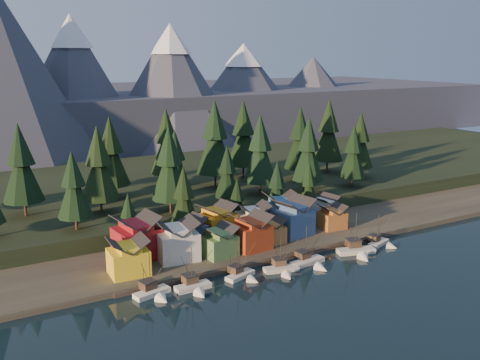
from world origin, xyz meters
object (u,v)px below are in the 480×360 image
boat_3 (283,265)px  house_back_1 (190,231)px  house_front_0 (128,256)px  house_front_1 (177,239)px  boat_6 (382,239)px  boat_1 (195,281)px  boat_4 (311,258)px  boat_5 (358,246)px  boat_2 (243,271)px  house_back_0 (136,236)px  boat_0 (154,287)px

boat_3 → house_back_1: (-13.77, 24.12, 3.87)m
boat_3 → house_front_0: house_front_0 is taller
house_back_1 → house_front_1: bearing=-145.5°
boat_6 → house_front_1: (-54.85, 15.38, 4.87)m
boat_1 → boat_4: size_ratio=1.01×
boat_1 → boat_5: boat_5 is taller
boat_5 → house_back_1: (-37.88, 24.03, 3.50)m
boat_1 → house_front_1: bearing=80.2°
boat_2 → boat_6: bearing=-18.4°
boat_1 → boat_2: 12.85m
boat_6 → house_front_1: size_ratio=0.92×
boat_5 → house_front_1: size_ratio=1.14×
boat_4 → house_back_0: house_back_0 is taller
boat_1 → boat_6: boat_1 is taller
boat_4 → boat_5: bearing=-8.2°
boat_5 → boat_6: bearing=27.1°
boat_4 → house_front_1: 34.01m
house_back_0 → house_front_1: bearing=-39.1°
house_front_1 → house_back_1: house_front_1 is taller
boat_0 → house_back_1: (18.30, 21.23, 3.63)m
boat_5 → house_front_0: bearing=-177.4°
boat_1 → boat_5: 47.18m
house_back_0 → house_back_1: size_ratio=1.30×
boat_0 → house_front_1: size_ratio=1.03×
boat_5 → boat_6: (10.41, 1.98, -0.38)m
boat_6 → house_back_1: 53.23m
boat_0 → house_back_1: boat_0 is taller
boat_6 → house_front_0: bearing=151.1°
boat_0 → boat_2: size_ratio=1.09×
boat_1 → boat_4: boat_1 is taller
boat_2 → boat_5: boat_5 is taller
boat_4 → boat_0: bearing=169.2°
boat_6 → house_front_0: size_ratio=1.09×
boat_2 → house_back_1: (-3.55, 22.46, 3.86)m
boat_6 → house_front_0: 69.74m
boat_4 → house_front_1: house_front_1 is taller
boat_1 → house_back_0: house_back_0 is taller
boat_1 → boat_5: bearing=-1.6°
boat_3 → boat_4: size_ratio=0.93×
boat_6 → house_back_0: size_ratio=0.88×
boat_2 → boat_4: bearing=-22.9°
boat_6 → house_front_1: 57.17m
house_back_0 → boat_6: bearing=-24.8°
boat_1 → boat_0: bearing=169.1°
boat_1 → boat_3: bearing=-3.3°
boat_1 → boat_4: 31.76m
house_front_0 → house_back_0: house_back_0 is taller
house_front_0 → house_back_0: size_ratio=0.81×
house_front_0 → house_front_1: bearing=15.6°
boat_5 → boat_3: bearing=-163.5°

